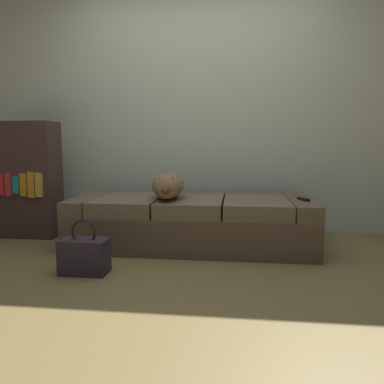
% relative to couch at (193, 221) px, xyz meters
% --- Properties ---
extents(ground_plane, '(10.00, 10.00, 0.00)m').
position_rel_couch_xyz_m(ground_plane, '(0.00, -0.98, -0.21)').
color(ground_plane, olive).
extents(back_wall, '(6.40, 0.10, 2.80)m').
position_rel_couch_xyz_m(back_wall, '(0.00, 0.64, 1.19)').
color(back_wall, silver).
rests_on(back_wall, ground).
extents(couch, '(2.05, 0.95, 0.43)m').
position_rel_couch_xyz_m(couch, '(0.00, 0.00, 0.00)').
color(couch, brown).
rests_on(couch, ground).
extents(dog_tan, '(0.33, 0.64, 0.22)m').
position_rel_couch_xyz_m(dog_tan, '(-0.20, -0.15, 0.33)').
color(dog_tan, '#8E6B48').
rests_on(dog_tan, couch).
extents(tv_remote, '(0.09, 0.16, 0.02)m').
position_rel_couch_xyz_m(tv_remote, '(0.93, -0.10, 0.23)').
color(tv_remote, black).
rests_on(tv_remote, couch).
extents(handbag, '(0.32, 0.18, 0.38)m').
position_rel_couch_xyz_m(handbag, '(-0.65, -0.85, -0.09)').
color(handbag, '#342B36').
rests_on(handbag, ground).
extents(bookshelf, '(0.56, 0.30, 1.10)m').
position_rel_couch_xyz_m(bookshelf, '(-1.60, 0.11, 0.34)').
color(bookshelf, '#45302C').
rests_on(bookshelf, ground).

